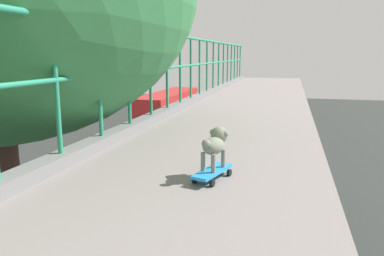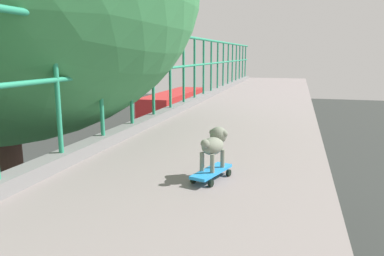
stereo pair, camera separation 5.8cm
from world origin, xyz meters
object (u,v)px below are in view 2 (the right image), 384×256
at_px(car_grey_seventh, 152,169).
at_px(city_bus, 174,108).
at_px(small_dog, 214,143).
at_px(car_green_fifth, 87,224).
at_px(car_blue_sixth, 64,179).
at_px(toy_skateboard, 212,172).

xyz_separation_m(car_grey_seventh, city_bus, (-3.29, 13.76, 1.21)).
bearing_deg(city_bus, small_dog, -71.12).
relative_size(car_green_fifth, car_blue_sixth, 0.91).
height_order(car_grey_seventh, small_dog, small_dog).
xyz_separation_m(car_green_fifth, toy_skateboard, (6.27, -8.10, 4.97)).
relative_size(car_green_fifth, small_dog, 11.97).
height_order(car_green_fifth, toy_skateboard, toy_skateboard).
bearing_deg(city_bus, car_blue_sixth, -90.46).
bearing_deg(toy_skateboard, small_dog, 81.75).
relative_size(car_blue_sixth, city_bus, 0.40).
distance_m(car_green_fifth, car_blue_sixth, 5.44).
relative_size(city_bus, toy_skateboard, 23.04).
height_order(car_grey_seventh, city_bus, city_bus).
bearing_deg(car_green_fifth, small_dog, -52.04).
height_order(car_green_fifth, city_bus, city_bus).
bearing_deg(city_bus, toy_skateboard, -71.17).
relative_size(car_blue_sixth, small_dog, 13.16).
bearing_deg(car_grey_seventh, city_bus, 103.44).
height_order(city_bus, small_dog, small_dog).
bearing_deg(car_grey_seventh, small_dog, -66.39).
xyz_separation_m(toy_skateboard, small_dog, (0.01, 0.06, 0.23)).
xyz_separation_m(city_bus, toy_skateboard, (9.79, -28.71, 3.78)).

